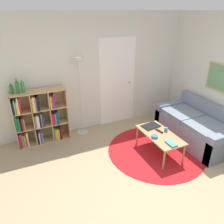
{
  "coord_description": "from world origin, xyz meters",
  "views": [
    {
      "loc": [
        -1.66,
        -2.04,
        2.62
      ],
      "look_at": [
        -0.12,
        1.37,
        0.85
      ],
      "focal_mm": 35.0,
      "sensor_mm": 36.0,
      "label": 1
    }
  ],
  "objects_px": {
    "floor_lamp": "(79,73)",
    "bottle_middle": "(17,87)",
    "bowl": "(155,137)",
    "laptop": "(151,126)",
    "bookshelf": "(39,118)",
    "coffee_table": "(160,136)",
    "couch": "(197,127)",
    "bottle_left": "(11,89)",
    "cup": "(166,129)",
    "bottle_right": "(23,87)"
  },
  "relations": [
    {
      "from": "floor_lamp",
      "to": "bottle_middle",
      "type": "bearing_deg",
      "value": 179.53
    },
    {
      "from": "bowl",
      "to": "laptop",
      "type": "bearing_deg",
      "value": 66.15
    },
    {
      "from": "floor_lamp",
      "to": "bowl",
      "type": "bearing_deg",
      "value": -55.45
    },
    {
      "from": "bookshelf",
      "to": "laptop",
      "type": "distance_m",
      "value": 2.34
    },
    {
      "from": "coffee_table",
      "to": "bowl",
      "type": "xyz_separation_m",
      "value": [
        -0.17,
        -0.06,
        0.07
      ]
    },
    {
      "from": "couch",
      "to": "floor_lamp",
      "type": "bearing_deg",
      "value": 149.8
    },
    {
      "from": "floor_lamp",
      "to": "couch",
      "type": "xyz_separation_m",
      "value": [
        2.21,
        -1.29,
        -1.13
      ]
    },
    {
      "from": "laptop",
      "to": "bowl",
      "type": "height_order",
      "value": "bowl"
    },
    {
      "from": "coffee_table",
      "to": "bottle_left",
      "type": "xyz_separation_m",
      "value": [
        -2.47,
        1.42,
        0.86
      ]
    },
    {
      "from": "bookshelf",
      "to": "bottle_middle",
      "type": "xyz_separation_m",
      "value": [
        -0.29,
        -0.02,
        0.72
      ]
    },
    {
      "from": "bookshelf",
      "to": "cup",
      "type": "xyz_separation_m",
      "value": [
        2.24,
        -1.36,
        -0.09
      ]
    },
    {
      "from": "coffee_table",
      "to": "floor_lamp",
      "type": "bearing_deg",
      "value": 130.07
    },
    {
      "from": "bookshelf",
      "to": "coffee_table",
      "type": "xyz_separation_m",
      "value": [
        2.07,
        -1.4,
        -0.17
      ]
    },
    {
      "from": "cup",
      "to": "bottle_middle",
      "type": "relative_size",
      "value": 0.29
    },
    {
      "from": "floor_lamp",
      "to": "coffee_table",
      "type": "relative_size",
      "value": 1.74
    },
    {
      "from": "bottle_middle",
      "to": "cup",
      "type": "bearing_deg",
      "value": -27.98
    },
    {
      "from": "couch",
      "to": "bottle_left",
      "type": "xyz_separation_m",
      "value": [
        -3.53,
        1.34,
        0.95
      ]
    },
    {
      "from": "bookshelf",
      "to": "cup",
      "type": "bearing_deg",
      "value": -31.31
    },
    {
      "from": "coffee_table",
      "to": "bowl",
      "type": "relative_size",
      "value": 7.88
    },
    {
      "from": "bowl",
      "to": "bottle_right",
      "type": "bearing_deg",
      "value": 145.0
    },
    {
      "from": "coffee_table",
      "to": "bottle_left",
      "type": "bearing_deg",
      "value": 150.03
    },
    {
      "from": "coffee_table",
      "to": "bottle_right",
      "type": "xyz_separation_m",
      "value": [
        -2.27,
        1.41,
        0.88
      ]
    },
    {
      "from": "couch",
      "to": "bookshelf",
      "type": "bearing_deg",
      "value": 157.18
    },
    {
      "from": "floor_lamp",
      "to": "bottle_left",
      "type": "bearing_deg",
      "value": 177.82
    },
    {
      "from": "cup",
      "to": "bottle_middle",
      "type": "bearing_deg",
      "value": 152.02
    },
    {
      "from": "cup",
      "to": "bottle_middle",
      "type": "xyz_separation_m",
      "value": [
        -2.53,
        1.34,
        0.81
      ]
    },
    {
      "from": "bottle_left",
      "to": "bottle_right",
      "type": "xyz_separation_m",
      "value": [
        0.2,
        -0.02,
        0.02
      ]
    },
    {
      "from": "cup",
      "to": "bookshelf",
      "type": "bearing_deg",
      "value": 148.69
    },
    {
      "from": "bottle_right",
      "to": "bowl",
      "type": "bearing_deg",
      "value": -35.0
    },
    {
      "from": "coffee_table",
      "to": "bottle_middle",
      "type": "distance_m",
      "value": 2.88
    },
    {
      "from": "floor_lamp",
      "to": "bottle_right",
      "type": "relative_size",
      "value": 7.13
    },
    {
      "from": "couch",
      "to": "coffee_table",
      "type": "height_order",
      "value": "couch"
    },
    {
      "from": "cup",
      "to": "bottle_middle",
      "type": "distance_m",
      "value": 2.98
    },
    {
      "from": "bowl",
      "to": "couch",
      "type": "bearing_deg",
      "value": 6.88
    },
    {
      "from": "cup",
      "to": "bottle_left",
      "type": "bearing_deg",
      "value": 152.33
    },
    {
      "from": "laptop",
      "to": "coffee_table",
      "type": "bearing_deg",
      "value": -91.3
    },
    {
      "from": "coffee_table",
      "to": "bottle_right",
      "type": "bearing_deg",
      "value": 148.16
    },
    {
      "from": "bottle_left",
      "to": "couch",
      "type": "bearing_deg",
      "value": -20.78
    },
    {
      "from": "couch",
      "to": "bottle_middle",
      "type": "bearing_deg",
      "value": 159.2
    },
    {
      "from": "bookshelf",
      "to": "laptop",
      "type": "relative_size",
      "value": 2.97
    },
    {
      "from": "bowl",
      "to": "bottle_left",
      "type": "bearing_deg",
      "value": 147.15
    },
    {
      "from": "bottle_left",
      "to": "bowl",
      "type": "bearing_deg",
      "value": -32.85
    },
    {
      "from": "bowl",
      "to": "bottle_left",
      "type": "xyz_separation_m",
      "value": [
        -2.3,
        1.49,
        0.79
      ]
    },
    {
      "from": "laptop",
      "to": "bottle_right",
      "type": "xyz_separation_m",
      "value": [
        -2.27,
        1.08,
        0.82
      ]
    },
    {
      "from": "bookshelf",
      "to": "bottle_left",
      "type": "relative_size",
      "value": 5.65
    },
    {
      "from": "bottle_right",
      "to": "bottle_left",
      "type": "bearing_deg",
      "value": 175.5
    },
    {
      "from": "coffee_table",
      "to": "cup",
      "type": "bearing_deg",
      "value": 13.17
    },
    {
      "from": "bottle_left",
      "to": "floor_lamp",
      "type": "bearing_deg",
      "value": -2.18
    },
    {
      "from": "cup",
      "to": "bottle_right",
      "type": "distance_m",
      "value": 2.9
    },
    {
      "from": "couch",
      "to": "bottle_left",
      "type": "relative_size",
      "value": 8.47
    }
  ]
}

